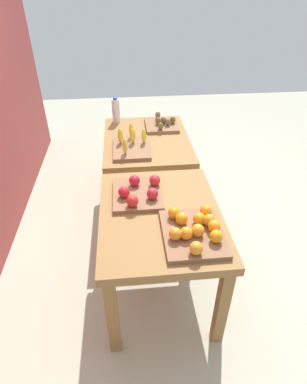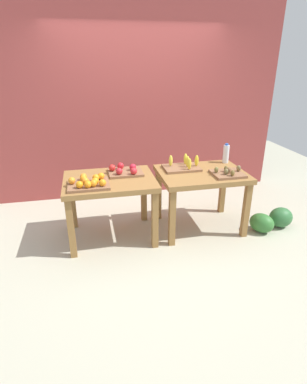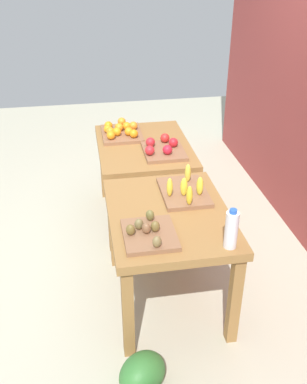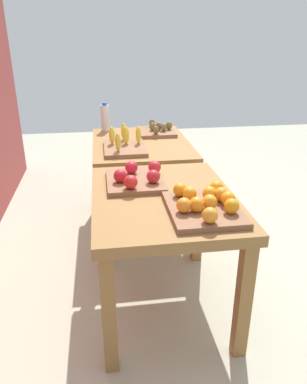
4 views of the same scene
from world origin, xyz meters
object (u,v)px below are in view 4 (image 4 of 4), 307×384
Objects in this scene: display_table_right at (141,154)px; water_bottle at (105,118)px; orange_bin at (205,204)px; apple_bin at (136,178)px; kiwi_bin at (157,130)px; banana_crate at (124,145)px; display_table_left at (163,213)px; watermelon_pile at (155,174)px.

water_bottle is (0.43, 0.28, 0.23)m from display_table_right.
orange_bin is 1.12× the size of apple_bin.
banana_crate is at bearing 144.14° from kiwi_bin.
kiwi_bin is at bearing -111.16° from water_bottle.
apple_bin is at bearing 165.29° from kiwi_bin.
water_bottle reaches higher than orange_bin.
orange_bin is (-0.23, -0.18, 0.15)m from display_table_left.
banana_crate is (0.73, 0.02, 0.00)m from apple_bin.
banana_crate is 0.67× the size of watermelon_pile.
apple_bin is (0.43, 0.31, -0.01)m from orange_bin.
display_table_right is at bearing -8.19° from apple_bin.
apple_bin is at bearing 36.02° from orange_bin.
orange_bin is 2.35m from watermelon_pile.
orange_bin is 1.74× the size of water_bottle.
orange_bin is 1.24× the size of kiwi_bin.
water_bottle is (1.78, 0.46, 0.08)m from orange_bin.
banana_crate is (-0.20, 0.15, 0.15)m from display_table_right.
kiwi_bin is at bearing -35.86° from banana_crate.
kiwi_bin is (1.61, 0.00, -0.01)m from orange_bin.
banana_crate is (0.92, 0.15, 0.15)m from display_table_left.
orange_bin is 1.20m from banana_crate.
banana_crate is at bearing -168.47° from water_bottle.
display_table_left is 1.59× the size of watermelon_pile.
water_bottle is (0.63, 0.13, 0.08)m from banana_crate.
banana_crate reaches higher than kiwi_bin.
apple_bin is 1.98m from watermelon_pile.
water_bottle is at bearing 130.76° from watermelon_pile.
apple_bin is at bearing -178.55° from banana_crate.
apple_bin reaches higher than kiwi_bin.
display_table_left is at bearing 172.69° from kiwi_bin.
watermelon_pile is (1.09, -0.41, -0.67)m from banana_crate.
display_table_left is 4.04× the size of water_bottle.
kiwi_bin reaches higher than watermelon_pile.
kiwi_bin is 0.50m from water_bottle.
kiwi_bin is 0.55× the size of watermelon_pile.
banana_crate reaches higher than display_table_right.
banana_crate reaches higher than watermelon_pile.
water_bottle is (0.18, 0.46, 0.09)m from kiwi_bin.
water_bottle is at bearing 33.03° from display_table_right.
water_bottle is 0.39× the size of watermelon_pile.
apple_bin is (-0.92, 0.13, 0.15)m from display_table_right.
display_table_right is at bearing 7.49° from orange_bin.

